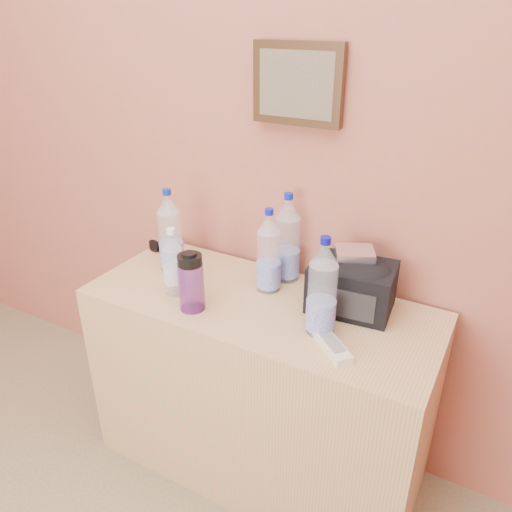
% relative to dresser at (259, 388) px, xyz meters
% --- Properties ---
extents(picture_frame, '(0.30, 0.03, 0.25)m').
position_rel_dresser_xyz_m(picture_frame, '(0.00, 0.24, 1.03)').
color(picture_frame, '#382311').
rests_on(picture_frame, room_shell).
extents(dresser, '(1.18, 0.49, 0.74)m').
position_rel_dresser_xyz_m(dresser, '(0.00, 0.00, 0.00)').
color(dresser, tan).
rests_on(dresser, ground).
extents(pet_large_a, '(0.08, 0.08, 0.31)m').
position_rel_dresser_xyz_m(pet_large_a, '(-0.40, 0.05, 0.51)').
color(pet_large_a, silver).
rests_on(pet_large_a, dresser).
extents(pet_large_b, '(0.08, 0.08, 0.30)m').
position_rel_dresser_xyz_m(pet_large_b, '(-0.01, 0.09, 0.50)').
color(pet_large_b, silver).
rests_on(pet_large_b, dresser).
extents(pet_large_c, '(0.09, 0.09, 0.32)m').
position_rel_dresser_xyz_m(pet_large_c, '(0.01, 0.19, 0.51)').
color(pet_large_c, silver).
rests_on(pet_large_c, dresser).
extents(pet_large_d, '(0.08, 0.08, 0.31)m').
position_rel_dresser_xyz_m(pet_large_d, '(0.24, -0.06, 0.51)').
color(pet_large_d, '#CEF1FF').
rests_on(pet_large_d, dresser).
extents(pet_small, '(0.07, 0.07, 0.24)m').
position_rel_dresser_xyz_m(pet_small, '(-0.28, -0.09, 0.47)').
color(pet_small, silver).
rests_on(pet_small, dresser).
extents(nalgene_bottle, '(0.08, 0.08, 0.20)m').
position_rel_dresser_xyz_m(nalgene_bottle, '(-0.17, -0.14, 0.47)').
color(nalgene_bottle, '#6A218B').
rests_on(nalgene_bottle, dresser).
extents(sunglasses, '(0.14, 0.07, 0.03)m').
position_rel_dresser_xyz_m(sunglasses, '(-0.52, 0.14, 0.39)').
color(sunglasses, black).
rests_on(sunglasses, dresser).
extents(ac_remote, '(0.15, 0.15, 0.02)m').
position_rel_dresser_xyz_m(ac_remote, '(0.30, -0.12, 0.38)').
color(ac_remote, white).
rests_on(ac_remote, dresser).
extents(toiletry_bag, '(0.28, 0.21, 0.18)m').
position_rel_dresser_xyz_m(toiletry_bag, '(0.27, 0.11, 0.46)').
color(toiletry_bag, black).
rests_on(toiletry_bag, dresser).
extents(foil_packet, '(0.15, 0.14, 0.02)m').
position_rel_dresser_xyz_m(foil_packet, '(0.27, 0.13, 0.56)').
color(foil_packet, silver).
rests_on(foil_packet, toiletry_bag).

